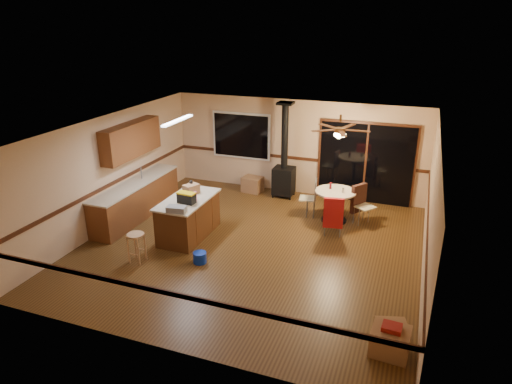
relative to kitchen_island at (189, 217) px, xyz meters
The scene contains 35 objects.
floor 1.57m from the kitchen_island, ahead, with size 7.00×7.00×0.00m, color #4B2F14.
ceiling 2.62m from the kitchen_island, ahead, with size 7.00×7.00×0.00m, color silver.
wall_back 3.90m from the kitchen_island, 66.80° to the left, with size 7.00×7.00×0.00m, color tan.
wall_front 3.90m from the kitchen_island, 66.80° to the right, with size 7.00×7.00×0.00m, color tan.
wall_left 2.17m from the kitchen_island, behind, with size 7.00×7.00×0.00m, color tan.
wall_right 5.07m from the kitchen_island, ahead, with size 7.00×7.00×0.00m, color tan.
chair_rail 1.60m from the kitchen_island, ahead, with size 7.00×7.00×0.08m, color #3C1C0F, non-canonical shape.
window 3.61m from the kitchen_island, 91.66° to the left, with size 1.72×0.10×1.32m, color black.
sliding_door 4.88m from the kitchen_island, 45.42° to the left, with size 2.52×0.10×2.10m, color black.
lower_cabinets 1.77m from the kitchen_island, 163.61° to the left, with size 0.60×3.00×0.86m, color brown.
countertop 1.82m from the kitchen_island, 163.61° to the left, with size 0.64×3.04×0.04m, color #BBAC91.
upper_cabinets 2.43m from the kitchen_island, 159.02° to the left, with size 0.35×2.00×0.80m, color brown.
kitchen_island is the anchor object (origin of this frame).
wood_stove 3.33m from the kitchen_island, 66.91° to the left, with size 0.55×0.50×2.52m.
ceiling_fan 3.92m from the kitchen_island, 33.29° to the left, with size 0.24×0.24×0.55m.
fluorescent_strip 2.15m from the kitchen_island, 135.00° to the left, with size 0.10×1.20×0.04m, color white.
toolbox_grey 0.89m from the kitchen_island, 79.19° to the right, with size 0.40×0.22×0.12m, color slate.
toolbox_black 0.60m from the kitchen_island, 65.43° to the right, with size 0.38×0.20×0.21m, color black.
toolbox_yellow_lid 0.71m from the kitchen_island, 65.43° to the right, with size 0.39×0.20×0.03m, color gold.
box_on_island 0.64m from the kitchen_island, 101.49° to the left, with size 0.24×0.33×0.22m, color #895E3D.
bottle_dark 0.71m from the kitchen_island, 104.71° to the left, with size 0.08×0.08×0.28m, color black.
bottle_pink 0.59m from the kitchen_island, ahead, with size 0.07×0.07×0.21m, color #D84C8C.
bottle_white 0.72m from the kitchen_island, 97.60° to the left, with size 0.06×0.06×0.19m, color white.
bar_stool 1.48m from the kitchen_island, 106.95° to the right, with size 0.34×0.34×0.62m, color tan.
blue_bucket 1.32m from the kitchen_island, 52.67° to the right, with size 0.27×0.27×0.23m, color #0D2EBC.
dining_table 3.50m from the kitchen_island, 33.29° to the left, with size 0.97×0.97×0.78m.
glass_red 3.46m from the kitchen_island, 36.06° to the left, with size 0.06×0.06×0.15m, color #590C14.
glass_cream 3.65m from the kitchen_island, 31.07° to the left, with size 0.06×0.06×0.13m, color beige.
chair_left 3.10m from the kitchen_island, 41.20° to the left, with size 0.47×0.46×0.51m.
chair_near 3.23m from the kitchen_island, 18.81° to the left, with size 0.49×0.52×0.70m.
chair_right 4.05m from the kitchen_island, 30.84° to the left, with size 0.62×0.61×0.70m.
box_under_window 3.13m from the kitchen_island, 83.26° to the left, with size 0.53×0.43×0.43m, color #895E3D.
box_corner_a 5.21m from the kitchen_island, 27.90° to the right, with size 0.55×0.46×0.42m, color #895E3D.
box_corner_b 5.12m from the kitchen_island, 25.93° to the right, with size 0.46×0.39×0.37m, color #895E3D.
box_small_red 5.21m from the kitchen_island, 27.90° to the right, with size 0.28×0.23×0.07m, color maroon.
Camera 1 is at (3.13, -8.22, 4.67)m, focal length 32.00 mm.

